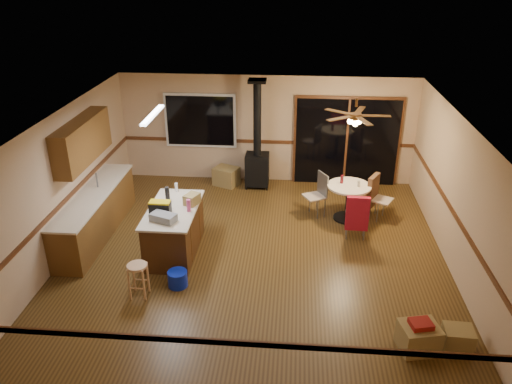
# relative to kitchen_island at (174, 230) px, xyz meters

# --- Properties ---
(floor) EXTENTS (7.00, 7.00, 0.00)m
(floor) POSITION_rel_kitchen_island_xyz_m (1.50, 0.00, -0.45)
(floor) COLOR #4D3415
(floor) RESTS_ON ground
(ceiling) EXTENTS (7.00, 7.00, 0.00)m
(ceiling) POSITION_rel_kitchen_island_xyz_m (1.50, 0.00, 2.15)
(ceiling) COLOR silver
(ceiling) RESTS_ON ground
(wall_back) EXTENTS (7.00, 0.00, 7.00)m
(wall_back) POSITION_rel_kitchen_island_xyz_m (1.50, 3.50, 0.85)
(wall_back) COLOR tan
(wall_back) RESTS_ON ground
(wall_front) EXTENTS (7.00, 0.00, 7.00)m
(wall_front) POSITION_rel_kitchen_island_xyz_m (1.50, -3.50, 0.85)
(wall_front) COLOR tan
(wall_front) RESTS_ON ground
(wall_left) EXTENTS (0.00, 7.00, 7.00)m
(wall_left) POSITION_rel_kitchen_island_xyz_m (-2.00, 0.00, 0.85)
(wall_left) COLOR tan
(wall_left) RESTS_ON ground
(wall_right) EXTENTS (0.00, 7.00, 7.00)m
(wall_right) POSITION_rel_kitchen_island_xyz_m (5.00, 0.00, 0.85)
(wall_right) COLOR tan
(wall_right) RESTS_ON ground
(chair_rail) EXTENTS (7.00, 7.00, 0.08)m
(chair_rail) POSITION_rel_kitchen_island_xyz_m (1.50, 0.00, 0.55)
(chair_rail) COLOR #4E2813
(chair_rail) RESTS_ON ground
(window) EXTENTS (1.72, 0.10, 1.32)m
(window) POSITION_rel_kitchen_island_xyz_m (-0.10, 3.45, 1.05)
(window) COLOR black
(window) RESTS_ON ground
(sliding_door) EXTENTS (2.52, 0.10, 2.10)m
(sliding_door) POSITION_rel_kitchen_island_xyz_m (3.40, 3.45, 0.60)
(sliding_door) COLOR black
(sliding_door) RESTS_ON ground
(lower_cabinets) EXTENTS (0.60, 3.00, 0.86)m
(lower_cabinets) POSITION_rel_kitchen_island_xyz_m (-1.70, 0.50, -0.02)
(lower_cabinets) COLOR brown
(lower_cabinets) RESTS_ON ground
(countertop) EXTENTS (0.64, 3.04, 0.04)m
(countertop) POSITION_rel_kitchen_island_xyz_m (-1.70, 0.50, 0.43)
(countertop) COLOR beige
(countertop) RESTS_ON lower_cabinets
(upper_cabinets) EXTENTS (0.35, 2.00, 0.80)m
(upper_cabinets) POSITION_rel_kitchen_island_xyz_m (-1.83, 0.70, 1.45)
(upper_cabinets) COLOR brown
(upper_cabinets) RESTS_ON ground
(kitchen_island) EXTENTS (0.88, 1.68, 0.90)m
(kitchen_island) POSITION_rel_kitchen_island_xyz_m (0.00, 0.00, 0.00)
(kitchen_island) COLOR #452711
(kitchen_island) RESTS_ON ground
(wood_stove) EXTENTS (0.55, 0.50, 2.52)m
(wood_stove) POSITION_rel_kitchen_island_xyz_m (1.30, 3.05, 0.28)
(wood_stove) COLOR black
(wood_stove) RESTS_ON ground
(ceiling_fan) EXTENTS (0.24, 0.24, 0.55)m
(ceiling_fan) POSITION_rel_kitchen_island_xyz_m (3.33, 1.57, 1.76)
(ceiling_fan) COLOR brown
(ceiling_fan) RESTS_ON ceiling
(fluorescent_strip) EXTENTS (0.10, 1.20, 0.04)m
(fluorescent_strip) POSITION_rel_kitchen_island_xyz_m (-0.30, 0.30, 2.11)
(fluorescent_strip) COLOR white
(fluorescent_strip) RESTS_ON ceiling
(toolbox_grey) EXTENTS (0.50, 0.39, 0.14)m
(toolbox_grey) POSITION_rel_kitchen_island_xyz_m (-0.04, -0.48, 0.52)
(toolbox_grey) COLOR slate
(toolbox_grey) RESTS_ON kitchen_island
(toolbox_black) EXTENTS (0.37, 0.20, 0.21)m
(toolbox_black) POSITION_rel_kitchen_island_xyz_m (-0.17, -0.20, 0.55)
(toolbox_black) COLOR black
(toolbox_black) RESTS_ON kitchen_island
(toolbox_yellow_lid) EXTENTS (0.37, 0.20, 0.03)m
(toolbox_yellow_lid) POSITION_rel_kitchen_island_xyz_m (-0.17, -0.20, 0.67)
(toolbox_yellow_lid) COLOR gold
(toolbox_yellow_lid) RESTS_ON toolbox_black
(box_on_island) EXTENTS (0.31, 0.35, 0.19)m
(box_on_island) POSITION_rel_kitchen_island_xyz_m (0.32, 0.22, 0.54)
(box_on_island) COLOR olive
(box_on_island) RESTS_ON kitchen_island
(bottle_dark) EXTENTS (0.09, 0.09, 0.30)m
(bottle_dark) POSITION_rel_kitchen_island_xyz_m (-0.15, 0.26, 0.60)
(bottle_dark) COLOR black
(bottle_dark) RESTS_ON kitchen_island
(bottle_pink) EXTENTS (0.08, 0.08, 0.23)m
(bottle_pink) POSITION_rel_kitchen_island_xyz_m (0.32, -0.08, 0.56)
(bottle_pink) COLOR #D84C8C
(bottle_pink) RESTS_ON kitchen_island
(bottle_white) EXTENTS (0.07, 0.07, 0.18)m
(bottle_white) POSITION_rel_kitchen_island_xyz_m (-0.09, 0.72, 0.54)
(bottle_white) COLOR white
(bottle_white) RESTS_ON kitchen_island
(bar_stool) EXTENTS (0.37, 0.37, 0.59)m
(bar_stool) POSITION_rel_kitchen_island_xyz_m (-0.27, -1.40, -0.16)
(bar_stool) COLOR tan
(bar_stool) RESTS_ON floor
(blue_bucket) EXTENTS (0.38, 0.38, 0.28)m
(blue_bucket) POSITION_rel_kitchen_island_xyz_m (0.29, -1.09, -0.31)
(blue_bucket) COLOR #0D23C2
(blue_bucket) RESTS_ON floor
(dining_table) EXTENTS (0.90, 0.90, 0.78)m
(dining_table) POSITION_rel_kitchen_island_xyz_m (3.33, 1.57, 0.08)
(dining_table) COLOR black
(dining_table) RESTS_ON ground
(glass_red) EXTENTS (0.08, 0.08, 0.18)m
(glass_red) POSITION_rel_kitchen_island_xyz_m (3.18, 1.67, 0.42)
(glass_red) COLOR #590C14
(glass_red) RESTS_ON dining_table
(glass_cream) EXTENTS (0.07, 0.07, 0.13)m
(glass_cream) POSITION_rel_kitchen_island_xyz_m (3.51, 1.52, 0.39)
(glass_cream) COLOR beige
(glass_cream) RESTS_ON dining_table
(chair_left) EXTENTS (0.55, 0.54, 0.51)m
(chair_left) POSITION_rel_kitchen_island_xyz_m (2.72, 1.72, 0.14)
(chair_left) COLOR tan
(chair_left) RESTS_ON ground
(chair_near) EXTENTS (0.44, 0.48, 0.70)m
(chair_near) POSITION_rel_kitchen_island_xyz_m (3.42, 0.68, 0.14)
(chair_near) COLOR tan
(chair_near) RESTS_ON ground
(chair_right) EXTENTS (0.61, 0.59, 0.70)m
(chair_right) POSITION_rel_kitchen_island_xyz_m (3.87, 1.70, 0.14)
(chair_right) COLOR tan
(chair_right) RESTS_ON ground
(box_under_window) EXTENTS (0.68, 0.63, 0.44)m
(box_under_window) POSITION_rel_kitchen_island_xyz_m (0.54, 3.10, -0.23)
(box_under_window) COLOR olive
(box_under_window) RESTS_ON floor
(box_corner_a) EXTENTS (0.61, 0.55, 0.40)m
(box_corner_a) POSITION_rel_kitchen_island_xyz_m (4.01, -2.28, -0.25)
(box_corner_a) COLOR olive
(box_corner_a) RESTS_ON floor
(box_corner_b) EXTENTS (0.42, 0.37, 0.33)m
(box_corner_b) POSITION_rel_kitchen_island_xyz_m (4.57, -2.22, -0.29)
(box_corner_b) COLOR olive
(box_corner_b) RESTS_ON floor
(box_small_red) EXTENTS (0.34, 0.31, 0.08)m
(box_small_red) POSITION_rel_kitchen_island_xyz_m (4.01, -2.28, -0.01)
(box_small_red) COLOR maroon
(box_small_red) RESTS_ON box_corner_a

